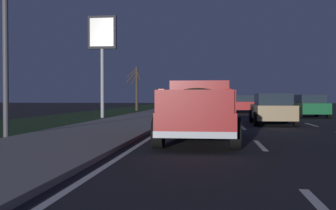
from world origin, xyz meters
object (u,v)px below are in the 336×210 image
(pickup_truck, at_px, (199,109))
(street_light_near, at_px, (14,3))
(sedan_green, at_px, (309,106))
(sedan_tan, at_px, (272,109))
(sedan_red, at_px, (245,104))
(bare_tree_far, at_px, (136,87))
(gas_price_sign, at_px, (102,41))
(sedan_black, at_px, (209,105))

(pickup_truck, bearing_deg, street_light_near, 90.98)
(pickup_truck, xyz_separation_m, sedan_green, (15.67, -6.93, -0.20))
(sedan_tan, relative_size, street_light_near, 0.62)
(sedan_red, xyz_separation_m, bare_tree_far, (3.81, 10.74, 1.64))
(sedan_red, relative_size, gas_price_sign, 0.65)
(gas_price_sign, relative_size, bare_tree_far, 1.51)
(sedan_red, height_order, gas_price_sign, gas_price_sign)
(pickup_truck, xyz_separation_m, bare_tree_far, (27.85, 7.48, 1.44))
(pickup_truck, height_order, bare_tree_far, bare_tree_far)
(pickup_truck, bearing_deg, gas_price_sign, 27.29)
(gas_price_sign, bearing_deg, street_light_near, -175.72)
(sedan_tan, bearing_deg, sedan_green, -25.00)
(pickup_truck, xyz_separation_m, gas_price_sign, (13.41, 6.92, 4.11))
(sedan_black, height_order, bare_tree_far, bare_tree_far)
(street_light_near, bearing_deg, sedan_black, -20.44)
(sedan_red, xyz_separation_m, gas_price_sign, (-10.62, 10.18, 4.30))
(sedan_black, distance_m, sedan_red, 8.56)
(street_light_near, bearing_deg, gas_price_sign, 4.28)
(sedan_tan, height_order, bare_tree_far, bare_tree_far)
(sedan_tan, distance_m, street_light_near, 12.84)
(sedan_black, bearing_deg, sedan_red, -21.51)
(sedan_black, height_order, sedan_green, same)
(pickup_truck, bearing_deg, sedan_red, -7.72)
(sedan_tan, distance_m, sedan_red, 16.01)
(sedan_tan, height_order, sedan_red, same)
(sedan_black, xyz_separation_m, sedan_green, (-0.40, -6.81, 0.00))
(sedan_red, bearing_deg, bare_tree_far, 70.46)
(street_light_near, bearing_deg, sedan_tan, -48.78)
(sedan_tan, height_order, sedan_green, same)
(sedan_black, xyz_separation_m, sedan_tan, (-8.05, -3.24, 0.00))
(sedan_tan, distance_m, gas_price_sign, 12.38)
(sedan_red, bearing_deg, gas_price_sign, 136.22)
(sedan_black, height_order, street_light_near, street_light_near)
(sedan_black, bearing_deg, bare_tree_far, 32.83)
(sedan_black, bearing_deg, pickup_truck, 179.57)
(sedan_red, bearing_deg, sedan_tan, -179.62)
(sedan_tan, distance_m, sedan_green, 8.44)
(sedan_green, xyz_separation_m, street_light_near, (-15.78, 12.84, 3.59))
(sedan_tan, relative_size, gas_price_sign, 0.65)
(pickup_truck, distance_m, street_light_near, 6.81)
(bare_tree_far, bearing_deg, sedan_black, -147.17)
(bare_tree_far, bearing_deg, sedan_tan, -151.32)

